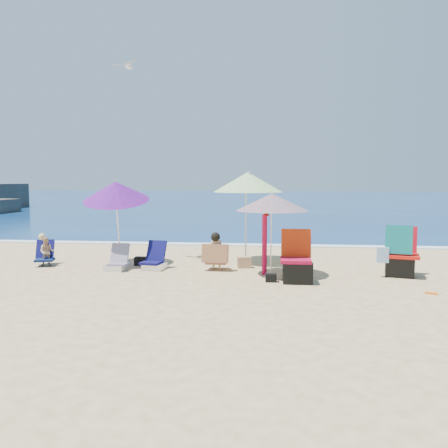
# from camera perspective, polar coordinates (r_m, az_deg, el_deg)

# --- Properties ---
(ground) EXTENTS (120.00, 120.00, 0.00)m
(ground) POSITION_cam_1_polar(r_m,az_deg,el_deg) (9.79, 1.13, -7.00)
(ground) COLOR #D8BC84
(ground) RESTS_ON ground
(sea) EXTENTS (120.00, 80.00, 0.12)m
(sea) POSITION_cam_1_polar(r_m,az_deg,el_deg) (54.58, 5.23, 3.18)
(sea) COLOR navy
(sea) RESTS_ON ground
(foam) EXTENTS (120.00, 0.50, 0.04)m
(foam) POSITION_cam_1_polar(r_m,az_deg,el_deg) (14.80, 2.84, -2.67)
(foam) COLOR white
(foam) RESTS_ON ground
(umbrella_turquoise) EXTENTS (2.02, 2.02, 1.87)m
(umbrella_turquoise) POSITION_cam_1_polar(r_m,az_deg,el_deg) (10.04, 6.09, 2.76)
(umbrella_turquoise) COLOR white
(umbrella_turquoise) RESTS_ON ground
(umbrella_striped) EXTENTS (2.36, 2.36, 2.38)m
(umbrella_striped) POSITION_cam_1_polar(r_m,az_deg,el_deg) (11.64, 3.04, 5.31)
(umbrella_striped) COLOR silver
(umbrella_striped) RESTS_ON ground
(umbrella_blue) EXTENTS (1.85, 1.91, 2.28)m
(umbrella_blue) POSITION_cam_1_polar(r_m,az_deg,el_deg) (11.60, -13.55, 4.08)
(umbrella_blue) COLOR white
(umbrella_blue) RESTS_ON ground
(furled_umbrella) EXTENTS (0.20, 0.28, 1.50)m
(furled_umbrella) POSITION_cam_1_polar(r_m,az_deg,el_deg) (10.18, 5.19, -1.84)
(furled_umbrella) COLOR #B70D35
(furled_umbrella) RESTS_ON ground
(chair_navy) EXTENTS (0.60, 0.66, 0.67)m
(chair_navy) POSITION_cam_1_polar(r_m,az_deg,el_deg) (10.97, -8.83, -4.77)
(chair_navy) COLOR #0D0B42
(chair_navy) RESTS_ON ground
(chair_rainbow) EXTENTS (0.52, 0.57, 0.62)m
(chair_rainbow) POSITION_cam_1_polar(r_m,az_deg,el_deg) (11.01, -13.41, -4.88)
(chair_rainbow) COLOR #C25D44
(chair_rainbow) RESTS_ON ground
(camp_chair_left) EXTENTS (0.66, 0.67, 1.10)m
(camp_chair_left) POSITION_cam_1_polar(r_m,az_deg,el_deg) (9.58, 9.23, -5.33)
(camp_chair_left) COLOR #A20B2E
(camp_chair_left) RESTS_ON ground
(camp_chair_right) EXTENTS (0.98, 0.82, 1.16)m
(camp_chair_right) POSITION_cam_1_polar(r_m,az_deg,el_deg) (10.75, 21.34, -3.99)
(camp_chair_right) COLOR red
(camp_chair_right) RESTS_ON ground
(person_center) EXTENTS (0.63, 0.54, 0.91)m
(person_center) POSITION_cam_1_polar(r_m,az_deg,el_deg) (10.68, -1.03, -3.54)
(person_center) COLOR tan
(person_center) RESTS_ON ground
(person_left) EXTENTS (0.62, 0.69, 0.80)m
(person_left) POSITION_cam_1_polar(r_m,az_deg,el_deg) (12.10, -21.61, -3.23)
(person_left) COLOR tan
(person_left) RESTS_ON ground
(bag_black_a) EXTENTS (0.29, 0.21, 0.21)m
(bag_black_a) POSITION_cam_1_polar(r_m,az_deg,el_deg) (11.56, -10.53, -4.63)
(bag_black_a) COLOR black
(bag_black_a) RESTS_ON ground
(bag_tan) EXTENTS (0.37, 0.30, 0.28)m
(bag_tan) POSITION_cam_1_polar(r_m,az_deg,el_deg) (11.03, 2.55, -4.85)
(bag_tan) COLOR tan
(bag_tan) RESTS_ON ground
(bag_black_b) EXTENTS (0.24, 0.17, 0.18)m
(bag_black_b) POSITION_cam_1_polar(r_m,az_deg,el_deg) (9.57, 5.96, -6.78)
(bag_black_b) COLOR black
(bag_black_b) RESTS_ON ground
(orange_item) EXTENTS (0.24, 0.17, 0.03)m
(orange_item) POSITION_cam_1_polar(r_m,az_deg,el_deg) (9.38, 24.77, -7.97)
(orange_item) COLOR orange
(orange_item) RESTS_ON ground
(seagull) EXTENTS (0.75, 0.65, 0.14)m
(seagull) POSITION_cam_1_polar(r_m,az_deg,el_deg) (12.59, -12.01, 18.95)
(seagull) COLOR silver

